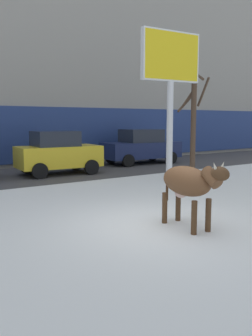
{
  "coord_description": "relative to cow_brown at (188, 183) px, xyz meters",
  "views": [
    {
      "loc": [
        -5.02,
        -6.06,
        2.31
      ],
      "look_at": [
        0.2,
        1.55,
        1.1
      ],
      "focal_mm": 38.81,
      "sensor_mm": 36.0,
      "label": 1
    }
  ],
  "objects": [
    {
      "name": "car_navy_sedan",
      "position": [
        6.27,
        10.05,
        -0.09
      ],
      "size": [
        4.29,
        2.17,
        1.84
      ],
      "color": "#19234C",
      "rests_on": "ground"
    },
    {
      "name": "ground_plane",
      "position": [
        -0.4,
        0.52,
        -0.99
      ],
      "size": [
        120.0,
        120.0,
        0.0
      ],
      "primitive_type": "plane",
      "color": "white"
    },
    {
      "name": "cow_brown",
      "position": [
        0.0,
        0.0,
        0.0
      ],
      "size": [
        0.68,
        1.91,
        1.54
      ],
      "color": "brown",
      "rests_on": "ground"
    },
    {
      "name": "road_strip",
      "position": [
        -0.4,
        9.46,
        -0.99
      ],
      "size": [
        60.0,
        5.6,
        0.01
      ],
      "primitive_type": "cube",
      "color": "#423F3F",
      "rests_on": "ground"
    },
    {
      "name": "billboard",
      "position": [
        3.72,
        4.86,
        3.32
      ],
      "size": [
        2.53,
        0.38,
        5.56
      ],
      "color": "silver",
      "rests_on": "ground"
    },
    {
      "name": "car_yellow_hatchback",
      "position": [
        0.98,
        8.97,
        -0.07
      ],
      "size": [
        3.59,
        2.08,
        1.86
      ],
      "color": "gold",
      "rests_on": "ground"
    },
    {
      "name": "bare_tree_left_lot",
      "position": [
        6.23,
        6.14,
        1.57
      ],
      "size": [
        1.16,
        1.17,
        4.75
      ],
      "color": "#4C3828",
      "rests_on": "ground"
    }
  ]
}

